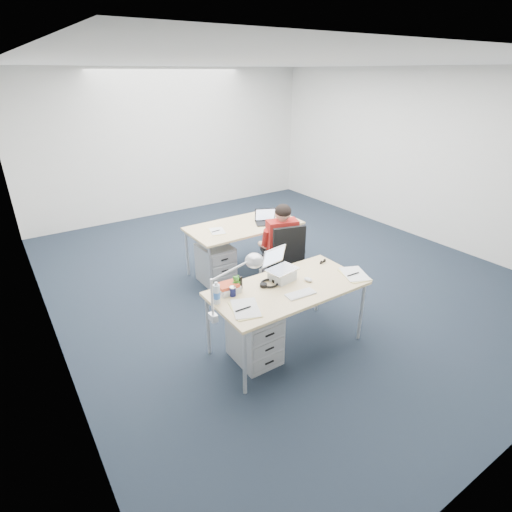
# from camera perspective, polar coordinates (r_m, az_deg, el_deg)

# --- Properties ---
(floor) EXTENTS (7.00, 7.00, 0.00)m
(floor) POSITION_cam_1_polar(r_m,az_deg,el_deg) (5.96, 2.80, -2.25)
(floor) COLOR black
(floor) RESTS_ON ground
(room) EXTENTS (6.02, 7.02, 2.80)m
(room) POSITION_cam_1_polar(r_m,az_deg,el_deg) (5.40, 3.18, 14.15)
(room) COLOR silver
(room) RESTS_ON ground
(desk_near) EXTENTS (1.60, 0.80, 0.73)m
(desk_near) POSITION_cam_1_polar(r_m,az_deg,el_deg) (4.10, 4.57, -4.98)
(desk_near) COLOR #D8B97D
(desk_near) RESTS_ON ground
(desk_far) EXTENTS (1.60, 0.80, 0.73)m
(desk_far) POSITION_cam_1_polar(r_m,az_deg,el_deg) (5.71, -1.71, 4.04)
(desk_far) COLOR #D8B97D
(desk_far) RESTS_ON ground
(office_chair) EXTENTS (0.79, 0.79, 1.01)m
(office_chair) POSITION_cam_1_polar(r_m,az_deg,el_deg) (5.27, 3.84, -2.60)
(office_chair) COLOR black
(office_chair) RESTS_ON ground
(seated_person) EXTENTS (0.52, 0.74, 1.23)m
(seated_person) POSITION_cam_1_polar(r_m,az_deg,el_deg) (5.28, 3.20, 1.36)
(seated_person) COLOR #AA1D18
(seated_person) RESTS_ON ground
(drawer_pedestal_near) EXTENTS (0.40, 0.50, 0.55)m
(drawer_pedestal_near) POSITION_cam_1_polar(r_m,az_deg,el_deg) (4.13, -0.22, -11.37)
(drawer_pedestal_near) COLOR #A4A7AA
(drawer_pedestal_near) RESTS_ON ground
(drawer_pedestal_far) EXTENTS (0.40, 0.50, 0.55)m
(drawer_pedestal_far) POSITION_cam_1_polar(r_m,az_deg,el_deg) (5.59, -5.78, -1.16)
(drawer_pedestal_far) COLOR #A4A7AA
(drawer_pedestal_far) RESTS_ON ground
(silver_laptop) EXTENTS (0.34, 0.29, 0.33)m
(silver_laptop) POSITION_cam_1_polar(r_m,az_deg,el_deg) (4.12, 3.80, -1.40)
(silver_laptop) COLOR silver
(silver_laptop) RESTS_ON desk_near
(wireless_keyboard) EXTENTS (0.31, 0.15, 0.02)m
(wireless_keyboard) POSITION_cam_1_polar(r_m,az_deg,el_deg) (3.95, 6.39, -5.39)
(wireless_keyboard) COLOR white
(wireless_keyboard) RESTS_ON desk_near
(computer_mouse) EXTENTS (0.08, 0.11, 0.03)m
(computer_mouse) POSITION_cam_1_polar(r_m,az_deg,el_deg) (4.20, 7.46, -3.35)
(computer_mouse) COLOR white
(computer_mouse) RESTS_ON desk_near
(headphones) EXTENTS (0.26, 0.21, 0.04)m
(headphones) POSITION_cam_1_polar(r_m,az_deg,el_deg) (4.10, 1.93, -3.83)
(headphones) COLOR black
(headphones) RESTS_ON desk_near
(can_koozie) EXTENTS (0.07, 0.07, 0.10)m
(can_koozie) POSITION_cam_1_polar(r_m,az_deg,el_deg) (3.89, -3.34, -5.06)
(can_koozie) COLOR #151844
(can_koozie) RESTS_ON desk_near
(water_bottle) EXTENTS (0.09, 0.09, 0.22)m
(water_bottle) POSITION_cam_1_polar(r_m,az_deg,el_deg) (3.75, -5.67, -5.25)
(water_bottle) COLOR silver
(water_bottle) RESTS_ON desk_near
(bear_figurine) EXTENTS (0.09, 0.07, 0.17)m
(bear_figurine) POSITION_cam_1_polar(r_m,az_deg,el_deg) (3.96, -2.85, -3.87)
(bear_figurine) COLOR #247920
(bear_figurine) RESTS_ON desk_near
(book_stack) EXTENTS (0.25, 0.22, 0.10)m
(book_stack) POSITION_cam_1_polar(r_m,az_deg,el_deg) (3.95, -3.98, -4.59)
(book_stack) COLOR silver
(book_stack) RESTS_ON desk_near
(cordless_phone) EXTENTS (0.04, 0.04, 0.14)m
(cordless_phone) POSITION_cam_1_polar(r_m,az_deg,el_deg) (4.00, -2.23, -3.84)
(cordless_phone) COLOR black
(cordless_phone) RESTS_ON desk_near
(papers_left) EXTENTS (0.33, 0.40, 0.01)m
(papers_left) POSITION_cam_1_polar(r_m,az_deg,el_deg) (3.69, -1.56, -7.61)
(papers_left) COLOR #EBDB88
(papers_left) RESTS_ON desk_near
(papers_right) EXTENTS (0.34, 0.40, 0.01)m
(papers_right) POSITION_cam_1_polar(r_m,az_deg,el_deg) (4.41, 13.89, -2.60)
(papers_right) COLOR #EBDB88
(papers_right) RESTS_ON desk_near
(sunglasses) EXTENTS (0.12, 0.07, 0.03)m
(sunglasses) POSITION_cam_1_polar(r_m,az_deg,el_deg) (4.61, 9.53, -0.82)
(sunglasses) COLOR black
(sunglasses) RESTS_ON desk_near
(desk_lamp) EXTENTS (0.51, 0.23, 0.56)m
(desk_lamp) POSITION_cam_1_polar(r_m,az_deg,el_deg) (3.49, -3.91, -4.52)
(desk_lamp) COLOR silver
(desk_lamp) RESTS_ON desk_near
(dark_laptop) EXTENTS (0.39, 0.39, 0.22)m
(dark_laptop) POSITION_cam_1_polar(r_m,az_deg,el_deg) (5.70, 1.51, 5.64)
(dark_laptop) COLOR black
(dark_laptop) RESTS_ON desk_far
(far_cup) EXTENTS (0.08, 0.08, 0.09)m
(far_cup) POSITION_cam_1_polar(r_m,az_deg,el_deg) (5.91, 1.64, 5.72)
(far_cup) COLOR white
(far_cup) RESTS_ON desk_far
(far_papers) EXTENTS (0.25, 0.31, 0.01)m
(far_papers) POSITION_cam_1_polar(r_m,az_deg,el_deg) (5.47, -5.60, 3.51)
(far_papers) COLOR white
(far_papers) RESTS_ON desk_far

